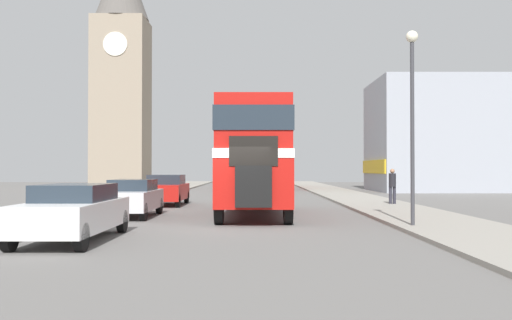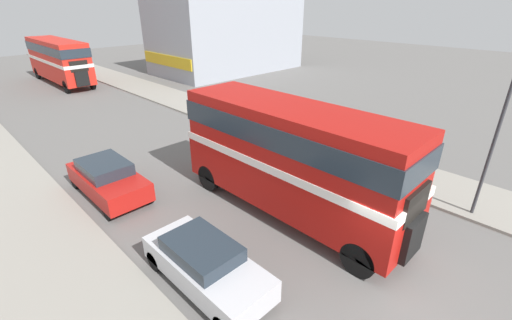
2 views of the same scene
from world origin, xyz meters
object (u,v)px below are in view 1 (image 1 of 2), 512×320
(bus_distant, at_px, (274,162))
(car_parked_far, at_px, (168,190))
(car_parked_mid, at_px, (135,197))
(double_decker_bus, at_px, (256,151))
(car_parked_near, at_px, (76,211))
(street_lamp, at_px, (414,98))
(pedestrian_walking, at_px, (394,184))
(church_tower, at_px, (124,62))

(bus_distant, bearing_deg, car_parked_far, -103.76)
(car_parked_mid, bearing_deg, bus_distant, 78.90)
(double_decker_bus, bearing_deg, car_parked_mid, -170.37)
(car_parked_near, xyz_separation_m, street_lamp, (9.30, 2.75, 3.21))
(car_parked_mid, height_order, street_lamp, street_lamp)
(bus_distant, height_order, car_parked_far, bus_distant)
(car_parked_near, relative_size, street_lamp, 0.80)
(pedestrian_walking, bearing_deg, church_tower, 120.17)
(bus_distant, xyz_separation_m, church_tower, (-17.03, 13.32, 11.72))
(pedestrian_walking, bearing_deg, car_parked_mid, -151.34)
(car_parked_near, distance_m, car_parked_mid, 7.08)
(bus_distant, xyz_separation_m, pedestrian_walking, (5.17, -24.89, -1.39))
(double_decker_bus, relative_size, car_parked_near, 1.99)
(pedestrian_walking, bearing_deg, car_parked_near, -130.25)
(car_parked_near, relative_size, pedestrian_walking, 2.77)
(street_lamp, bearing_deg, church_tower, 112.63)
(car_parked_far, bearing_deg, double_decker_bus, -54.33)
(car_parked_near, height_order, car_parked_mid, car_parked_near)
(street_lamp, bearing_deg, car_parked_mid, 155.14)
(car_parked_far, bearing_deg, bus_distant, 76.24)
(bus_distant, xyz_separation_m, car_parked_near, (-6.03, -38.12, -1.73))
(car_parked_far, bearing_deg, car_parked_mid, -91.47)
(bus_distant, relative_size, car_parked_mid, 2.61)
(car_parked_mid, relative_size, car_parked_far, 0.97)
(bus_distant, bearing_deg, pedestrian_walking, -78.26)
(bus_distant, distance_m, church_tower, 24.59)
(car_parked_mid, distance_m, pedestrian_walking, 12.84)
(street_lamp, bearing_deg, car_parked_near, -163.55)
(bus_distant, relative_size, car_parked_far, 2.53)
(pedestrian_walking, height_order, church_tower, church_tower)
(bus_distant, xyz_separation_m, street_lamp, (3.27, -35.38, 1.49))
(car_parked_near, bearing_deg, bus_distant, 81.01)
(bus_distant, bearing_deg, car_parked_near, -98.99)
(bus_distant, xyz_separation_m, car_parked_mid, (-6.09, -31.04, -1.73))
(double_decker_bus, relative_size, pedestrian_walking, 5.52)
(church_tower, bearing_deg, car_parked_near, -77.93)
(double_decker_bus, xyz_separation_m, bus_distant, (1.52, 30.27, -0.05))
(bus_distant, bearing_deg, car_parked_mid, -101.10)
(double_decker_bus, relative_size, bus_distant, 0.86)
(bus_distant, bearing_deg, street_lamp, -84.72)
(double_decker_bus, relative_size, church_tower, 0.34)
(car_parked_mid, bearing_deg, street_lamp, -24.86)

